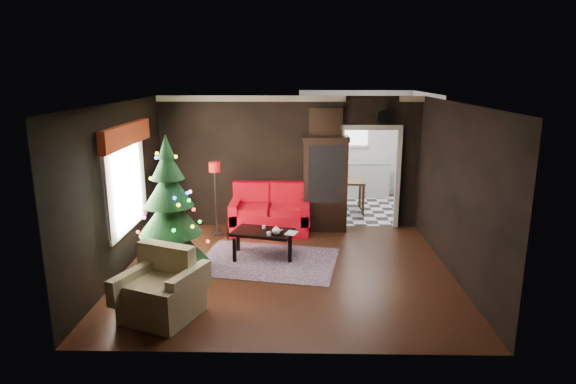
{
  "coord_description": "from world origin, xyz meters",
  "views": [
    {
      "loc": [
        0.18,
        -7.7,
        3.27
      ],
      "look_at": [
        0.0,
        0.9,
        1.15
      ],
      "focal_mm": 30.43,
      "sensor_mm": 36.0,
      "label": 1
    }
  ],
  "objects_px": {
    "floor_lamp": "(216,198)",
    "kitchen_table": "(349,196)",
    "loveseat": "(270,209)",
    "teapot": "(276,231)",
    "wall_clock": "(384,116)",
    "curio_cabinet": "(325,186)",
    "christmas_tree": "(170,211)",
    "armchair": "(161,286)",
    "coffee_table": "(263,243)"
  },
  "relations": [
    {
      "from": "curio_cabinet",
      "to": "teapot",
      "type": "distance_m",
      "value": 2.1
    },
    {
      "from": "christmas_tree",
      "to": "wall_clock",
      "type": "relative_size",
      "value": 7.38
    },
    {
      "from": "floor_lamp",
      "to": "coffee_table",
      "type": "height_order",
      "value": "floor_lamp"
    },
    {
      "from": "curio_cabinet",
      "to": "kitchen_table",
      "type": "xyz_separation_m",
      "value": [
        0.65,
        1.43,
        -0.57
      ]
    },
    {
      "from": "floor_lamp",
      "to": "wall_clock",
      "type": "distance_m",
      "value": 3.83
    },
    {
      "from": "floor_lamp",
      "to": "christmas_tree",
      "type": "height_order",
      "value": "christmas_tree"
    },
    {
      "from": "loveseat",
      "to": "kitchen_table",
      "type": "bearing_deg",
      "value": 42.51
    },
    {
      "from": "wall_clock",
      "to": "coffee_table",
      "type": "bearing_deg",
      "value": -142.91
    },
    {
      "from": "armchair",
      "to": "curio_cabinet",
      "type": "bearing_deg",
      "value": 80.64
    },
    {
      "from": "loveseat",
      "to": "kitchen_table",
      "type": "height_order",
      "value": "loveseat"
    },
    {
      "from": "kitchen_table",
      "to": "loveseat",
      "type": "bearing_deg",
      "value": -137.49
    },
    {
      "from": "floor_lamp",
      "to": "kitchen_table",
      "type": "bearing_deg",
      "value": 35.14
    },
    {
      "from": "christmas_tree",
      "to": "teapot",
      "type": "xyz_separation_m",
      "value": [
        1.73,
        0.46,
        -0.49
      ]
    },
    {
      "from": "loveseat",
      "to": "curio_cabinet",
      "type": "height_order",
      "value": "curio_cabinet"
    },
    {
      "from": "coffee_table",
      "to": "wall_clock",
      "type": "xyz_separation_m",
      "value": [
        2.39,
        1.81,
        2.13
      ]
    },
    {
      "from": "armchair",
      "to": "loveseat",
      "type": "bearing_deg",
      "value": 93.43
    },
    {
      "from": "loveseat",
      "to": "christmas_tree",
      "type": "xyz_separation_m",
      "value": [
        -1.53,
        -2.08,
        0.55
      ]
    },
    {
      "from": "curio_cabinet",
      "to": "armchair",
      "type": "bearing_deg",
      "value": -121.72
    },
    {
      "from": "coffee_table",
      "to": "teapot",
      "type": "bearing_deg",
      "value": -39.77
    },
    {
      "from": "teapot",
      "to": "wall_clock",
      "type": "xyz_separation_m",
      "value": [
        2.15,
        2.01,
        1.82
      ]
    },
    {
      "from": "christmas_tree",
      "to": "kitchen_table",
      "type": "xyz_separation_m",
      "value": [
        3.33,
        3.73,
        -0.68
      ]
    },
    {
      "from": "floor_lamp",
      "to": "loveseat",
      "type": "bearing_deg",
      "value": 18.98
    },
    {
      "from": "curio_cabinet",
      "to": "coffee_table",
      "type": "height_order",
      "value": "curio_cabinet"
    },
    {
      "from": "curio_cabinet",
      "to": "armchair",
      "type": "relative_size",
      "value": 2.03
    },
    {
      "from": "armchair",
      "to": "wall_clock",
      "type": "relative_size",
      "value": 2.93
    },
    {
      "from": "curio_cabinet",
      "to": "wall_clock",
      "type": "bearing_deg",
      "value": 8.53
    },
    {
      "from": "armchair",
      "to": "teapot",
      "type": "height_order",
      "value": "armchair"
    },
    {
      "from": "loveseat",
      "to": "wall_clock",
      "type": "bearing_deg",
      "value": 9.66
    },
    {
      "from": "loveseat",
      "to": "armchair",
      "type": "xyz_separation_m",
      "value": [
        -1.26,
        -3.68,
        -0.04
      ]
    },
    {
      "from": "loveseat",
      "to": "armchair",
      "type": "distance_m",
      "value": 3.9
    },
    {
      "from": "christmas_tree",
      "to": "kitchen_table",
      "type": "relative_size",
      "value": 3.15
    },
    {
      "from": "christmas_tree",
      "to": "armchair",
      "type": "distance_m",
      "value": 1.73
    },
    {
      "from": "wall_clock",
      "to": "curio_cabinet",
      "type": "bearing_deg",
      "value": -171.47
    },
    {
      "from": "loveseat",
      "to": "teapot",
      "type": "relative_size",
      "value": 10.72
    },
    {
      "from": "wall_clock",
      "to": "loveseat",
      "type": "bearing_deg",
      "value": -170.34
    },
    {
      "from": "coffee_table",
      "to": "kitchen_table",
      "type": "relative_size",
      "value": 1.41
    },
    {
      "from": "christmas_tree",
      "to": "floor_lamp",
      "type": "bearing_deg",
      "value": 74.79
    },
    {
      "from": "armchair",
      "to": "wall_clock",
      "type": "distance_m",
      "value": 5.78
    },
    {
      "from": "floor_lamp",
      "to": "teapot",
      "type": "height_order",
      "value": "floor_lamp"
    },
    {
      "from": "loveseat",
      "to": "floor_lamp",
      "type": "xyz_separation_m",
      "value": [
        -1.06,
        -0.37,
        0.33
      ]
    },
    {
      "from": "wall_clock",
      "to": "teapot",
      "type": "bearing_deg",
      "value": -136.86
    },
    {
      "from": "floor_lamp",
      "to": "coffee_table",
      "type": "bearing_deg",
      "value": -45.64
    },
    {
      "from": "coffee_table",
      "to": "curio_cabinet",
      "type": "bearing_deg",
      "value": 53.77
    },
    {
      "from": "floor_lamp",
      "to": "armchair",
      "type": "height_order",
      "value": "floor_lamp"
    },
    {
      "from": "curio_cabinet",
      "to": "christmas_tree",
      "type": "bearing_deg",
      "value": -139.39
    },
    {
      "from": "christmas_tree",
      "to": "armchair",
      "type": "xyz_separation_m",
      "value": [
        0.27,
        -1.61,
        -0.59
      ]
    },
    {
      "from": "loveseat",
      "to": "coffee_table",
      "type": "xyz_separation_m",
      "value": [
        -0.04,
        -1.41,
        -0.25
      ]
    },
    {
      "from": "teapot",
      "to": "curio_cabinet",
      "type": "bearing_deg",
      "value": 62.65
    },
    {
      "from": "curio_cabinet",
      "to": "wall_clock",
      "type": "xyz_separation_m",
      "value": [
        1.2,
        0.18,
        1.43
      ]
    },
    {
      "from": "curio_cabinet",
      "to": "teapot",
      "type": "bearing_deg",
      "value": -117.35
    }
  ]
}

